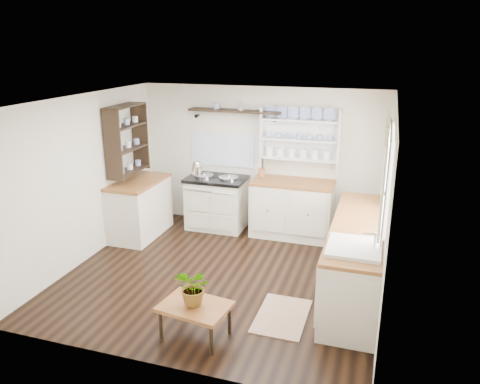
% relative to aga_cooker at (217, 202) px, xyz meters
% --- Properties ---
extents(floor, '(4.00, 3.80, 0.01)m').
position_rel_aga_cooker_xyz_m(floor, '(0.65, -1.57, -0.44)').
color(floor, black).
rests_on(floor, ground).
extents(wall_back, '(4.00, 0.02, 2.30)m').
position_rel_aga_cooker_xyz_m(wall_back, '(0.65, 0.33, 0.71)').
color(wall_back, beige).
rests_on(wall_back, ground).
extents(wall_right, '(0.02, 3.80, 2.30)m').
position_rel_aga_cooker_xyz_m(wall_right, '(2.65, -1.57, 0.71)').
color(wall_right, beige).
rests_on(wall_right, ground).
extents(wall_left, '(0.02, 3.80, 2.30)m').
position_rel_aga_cooker_xyz_m(wall_left, '(-1.35, -1.57, 0.71)').
color(wall_left, beige).
rests_on(wall_left, ground).
extents(ceiling, '(4.00, 3.80, 0.01)m').
position_rel_aga_cooker_xyz_m(ceiling, '(0.65, -1.57, 1.86)').
color(ceiling, white).
rests_on(ceiling, wall_back).
extents(window, '(0.08, 1.55, 1.22)m').
position_rel_aga_cooker_xyz_m(window, '(2.60, -1.42, 1.13)').
color(window, white).
rests_on(window, wall_right).
extents(aga_cooker, '(0.96, 0.67, 0.89)m').
position_rel_aga_cooker_xyz_m(aga_cooker, '(0.00, 0.00, 0.00)').
color(aga_cooker, beige).
rests_on(aga_cooker, floor).
extents(back_cabinets, '(1.27, 0.63, 0.90)m').
position_rel_aga_cooker_xyz_m(back_cabinets, '(1.25, 0.03, 0.02)').
color(back_cabinets, beige).
rests_on(back_cabinets, floor).
extents(right_cabinets, '(0.62, 2.43, 0.90)m').
position_rel_aga_cooker_xyz_m(right_cabinets, '(2.35, -1.47, 0.02)').
color(right_cabinets, beige).
rests_on(right_cabinets, floor).
extents(belfast_sink, '(0.55, 0.60, 0.45)m').
position_rel_aga_cooker_xyz_m(belfast_sink, '(2.35, -2.22, 0.36)').
color(belfast_sink, white).
rests_on(belfast_sink, right_cabinets).
extents(left_cabinets, '(0.62, 1.13, 0.90)m').
position_rel_aga_cooker_xyz_m(left_cabinets, '(-1.05, -0.67, 0.02)').
color(left_cabinets, beige).
rests_on(left_cabinets, floor).
extents(plate_rack, '(1.20, 0.22, 0.90)m').
position_rel_aga_cooker_xyz_m(plate_rack, '(1.30, 0.29, 1.12)').
color(plate_rack, white).
rests_on(plate_rack, wall_back).
extents(high_shelf, '(1.50, 0.29, 0.16)m').
position_rel_aga_cooker_xyz_m(high_shelf, '(0.25, 0.21, 1.47)').
color(high_shelf, black).
rests_on(high_shelf, wall_back).
extents(left_shelving, '(0.28, 0.80, 1.05)m').
position_rel_aga_cooker_xyz_m(left_shelving, '(-1.19, -0.67, 1.11)').
color(left_shelving, black).
rests_on(left_shelving, wall_left).
extents(kettle, '(0.18, 0.18, 0.22)m').
position_rel_aga_cooker_xyz_m(kettle, '(-0.28, -0.12, 0.60)').
color(kettle, silver).
rests_on(kettle, aga_cooker).
extents(utensil_crock, '(0.11, 0.11, 0.13)m').
position_rel_aga_cooker_xyz_m(utensil_crock, '(0.73, 0.11, 0.53)').
color(utensil_crock, '#A9643E').
rests_on(utensil_crock, back_cabinets).
extents(center_table, '(0.76, 0.59, 0.38)m').
position_rel_aga_cooker_xyz_m(center_table, '(0.85, -2.94, -0.11)').
color(center_table, brown).
rests_on(center_table, floor).
extents(potted_plant, '(0.47, 0.45, 0.41)m').
position_rel_aga_cooker_xyz_m(potted_plant, '(0.85, -2.94, 0.14)').
color(potted_plant, '#3F7233').
rests_on(potted_plant, center_table).
extents(floor_rug, '(0.55, 0.85, 0.02)m').
position_rel_aga_cooker_xyz_m(floor_rug, '(1.63, -2.30, -0.43)').
color(floor_rug, brown).
rests_on(floor_rug, floor).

